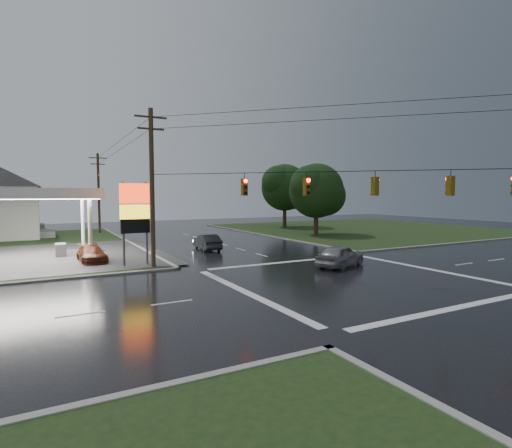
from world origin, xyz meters
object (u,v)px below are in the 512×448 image
car_north (207,242)px  car_pump (92,254)px  pylon_sign (135,210)px  car_crossing (340,256)px  tree_ne_far (286,188)px  utility_pole_n (99,192)px  utility_pole_nw (152,186)px  tree_ne_near (317,191)px

car_north → car_pump: 10.43m
pylon_sign → car_crossing: 14.90m
tree_ne_far → car_north: tree_ne_far is taller
pylon_sign → utility_pole_n: utility_pole_n is taller
utility_pole_n → utility_pole_nw: bearing=-90.0°
utility_pole_n → pylon_sign: bearing=-92.1°
car_crossing → car_pump: (-15.35, 10.39, -0.15)m
tree_ne_near → car_crossing: bearing=-122.8°
tree_ne_far → tree_ne_near: bearing=-104.1°
utility_pole_nw → pylon_sign: bearing=135.0°
utility_pole_nw → car_crossing: (11.81, -5.89, -4.94)m
utility_pole_nw → car_north: bearing=45.2°
pylon_sign → car_north: bearing=36.7°
utility_pole_nw → car_north: (6.65, 6.69, -4.99)m
pylon_sign → car_crossing: bearing=-28.3°
car_crossing → utility_pole_nw: bearing=41.5°
car_pump → car_north: bearing=8.7°
car_pump → utility_pole_nw: bearing=-55.2°
pylon_sign → tree_ne_near: (24.64, 11.49, 1.55)m
utility_pole_nw → tree_ne_near: bearing=27.9°
pylon_sign → utility_pole_nw: (1.00, -1.00, 1.71)m
tree_ne_near → car_pump: 28.76m
pylon_sign → car_north: pylon_sign is taller
utility_pole_nw → car_pump: size_ratio=2.53×
tree_ne_near → car_crossing: tree_ne_near is taller
utility_pole_nw → car_crossing: bearing=-26.5°
pylon_sign → tree_ne_far: tree_ne_far is taller
car_crossing → utility_pole_n: bearing=-3.0°
pylon_sign → utility_pole_nw: bearing=-45.0°
car_crossing → pylon_sign: bearing=39.8°
car_crossing → car_pump: car_crossing is taller
utility_pole_n → tree_ne_near: size_ratio=1.17×
car_north → tree_ne_far: bearing=-134.3°
utility_pole_n → car_north: bearing=-73.0°
utility_pole_nw → tree_ne_near: 26.74m
tree_ne_far → utility_pole_n: bearing=171.5°
pylon_sign → car_pump: pylon_sign is taller
car_north → car_crossing: bearing=116.4°
pylon_sign → utility_pole_nw: 2.22m
tree_ne_far → car_crossing: size_ratio=2.14×
car_crossing → car_pump: size_ratio=1.05×
tree_ne_near → car_north: 18.59m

